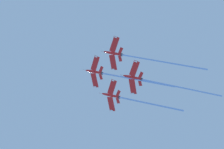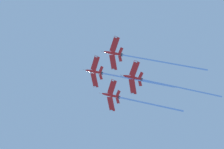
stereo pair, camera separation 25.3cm
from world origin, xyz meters
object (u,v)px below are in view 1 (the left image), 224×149
at_px(jet_left_wing, 130,56).
at_px(jet_right_wing, 125,98).
at_px(jet_lead, 111,75).
at_px(jet_slot, 146,80).

xyz_separation_m(jet_left_wing, jet_right_wing, (2.85, -25.16, 0.98)).
distance_m(jet_lead, jet_right_wing, 16.13).
distance_m(jet_lead, jet_left_wing, 17.47).
relative_size(jet_lead, jet_left_wing, 0.95).
height_order(jet_left_wing, jet_right_wing, jet_right_wing).
height_order(jet_lead, jet_left_wing, jet_lead).
relative_size(jet_left_wing, jet_right_wing, 1.17).
relative_size(jet_right_wing, jet_slot, 0.92).
relative_size(jet_left_wing, jet_slot, 1.08).
relative_size(jet_lead, jet_slot, 1.03).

